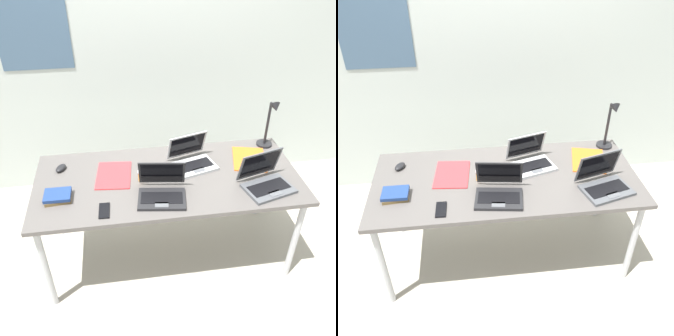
% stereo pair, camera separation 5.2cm
% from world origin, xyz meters
% --- Properties ---
extents(ground_plane, '(12.00, 12.00, 0.00)m').
position_xyz_m(ground_plane, '(0.00, 0.00, 0.00)').
color(ground_plane, '#B7AD9E').
extents(wall_back, '(6.00, 0.13, 2.60)m').
position_xyz_m(wall_back, '(-0.00, 1.10, 1.30)').
color(wall_back, '#B2BCB7').
rests_on(wall_back, ground_plane).
extents(desk, '(1.80, 0.80, 0.74)m').
position_xyz_m(desk, '(0.00, 0.00, 0.68)').
color(desk, '#595451').
rests_on(desk, ground_plane).
extents(desk_lamp, '(0.12, 0.18, 0.40)m').
position_xyz_m(desk_lamp, '(0.80, 0.28, 0.94)').
color(desk_lamp, black).
rests_on(desk_lamp, desk).
extents(laptop_by_keyboard, '(0.37, 0.33, 0.23)m').
position_xyz_m(laptop_by_keyboard, '(0.62, -0.19, 0.79)').
color(laptop_by_keyboard, '#515459').
rests_on(laptop_by_keyboard, desk).
extents(laptop_front_left, '(0.35, 0.33, 0.21)m').
position_xyz_m(laptop_front_left, '(0.19, 0.13, 0.78)').
color(laptop_front_left, '#B7BABC').
rests_on(laptop_front_left, desk).
extents(laptop_mid_desk, '(0.33, 0.31, 0.22)m').
position_xyz_m(laptop_mid_desk, '(-0.07, -0.19, 0.78)').
color(laptop_mid_desk, '#232326').
rests_on(laptop_mid_desk, desk).
extents(computer_mouse, '(0.09, 0.11, 0.03)m').
position_xyz_m(computer_mouse, '(-0.73, 0.20, 0.76)').
color(computer_mouse, black).
rests_on(computer_mouse, desk).
extents(cell_phone, '(0.07, 0.14, 0.01)m').
position_xyz_m(cell_phone, '(-0.43, -0.28, 0.74)').
color(cell_phone, black).
rests_on(cell_phone, desk).
extents(pill_bottle, '(0.04, 0.04, 0.08)m').
position_xyz_m(pill_bottle, '(-0.19, -0.01, 0.78)').
color(pill_bottle, gold).
rests_on(pill_bottle, desk).
extents(book_stack, '(0.17, 0.14, 0.05)m').
position_xyz_m(book_stack, '(-0.72, -0.12, 0.76)').
color(book_stack, brown).
rests_on(book_stack, desk).
extents(paper_folder_front_left, '(0.30, 0.36, 0.01)m').
position_xyz_m(paper_folder_front_left, '(0.62, 0.13, 0.74)').
color(paper_folder_front_left, orange).
rests_on(paper_folder_front_left, desk).
extents(paper_folder_center, '(0.26, 0.33, 0.01)m').
position_xyz_m(paper_folder_center, '(-0.37, 0.08, 0.74)').
color(paper_folder_center, red).
rests_on(paper_folder_center, desk).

